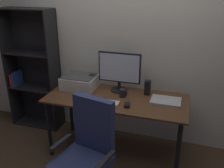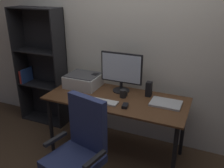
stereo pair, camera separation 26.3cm
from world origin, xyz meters
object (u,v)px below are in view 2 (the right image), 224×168
at_px(mouse, 125,106).
at_px(office_chair, 79,156).
at_px(monitor, 121,70).
at_px(bookshelf, 42,68).
at_px(desk, 116,105).
at_px(laptop, 166,103).
at_px(coffee_mug, 123,94).
at_px(speaker_right, 149,89).
at_px(speaker_left, 95,80).
at_px(printer, 83,80).
at_px(keyboard, 105,102).

distance_m(mouse, office_chair, 0.68).
relative_size(monitor, bookshelf, 0.30).
bearing_deg(monitor, desk, -83.42).
bearing_deg(laptop, coffee_mug, -177.62).
bearing_deg(speaker_right, coffee_mug, -149.81).
xyz_separation_m(laptop, speaker_left, (-0.90, 0.13, 0.07)).
bearing_deg(laptop, printer, 175.87).
height_order(mouse, laptop, mouse).
relative_size(keyboard, office_chair, 0.29).
xyz_separation_m(keyboard, speaker_right, (0.39, 0.35, 0.08)).
relative_size(printer, office_chair, 0.40).
relative_size(monitor, speaker_left, 2.93).
xyz_separation_m(mouse, speaker_right, (0.15, 0.36, 0.07)).
height_order(monitor, keyboard, monitor).
distance_m(monitor, laptop, 0.63).
xyz_separation_m(coffee_mug, speaker_right, (0.25, 0.15, 0.04)).
bearing_deg(mouse, printer, 146.34).
height_order(speaker_right, office_chair, office_chair).
xyz_separation_m(mouse, printer, (-0.67, 0.31, 0.06)).
relative_size(keyboard, speaker_right, 1.71).
bearing_deg(desk, monitor, 96.58).
bearing_deg(bookshelf, keyboard, -22.40).
relative_size(speaker_left, office_chair, 0.17).
relative_size(mouse, office_chair, 0.10).
bearing_deg(keyboard, mouse, -2.44).
distance_m(keyboard, coffee_mug, 0.25).
relative_size(laptop, bookshelf, 0.19).
xyz_separation_m(desk, office_chair, (-0.06, -0.74, -0.19)).
relative_size(speaker_right, printer, 0.43).
bearing_deg(office_chair, printer, 129.62).
height_order(mouse, printer, printer).
bearing_deg(printer, monitor, 6.89).
distance_m(laptop, bookshelf, 1.86).
xyz_separation_m(monitor, coffee_mug, (0.09, -0.16, -0.22)).
bearing_deg(keyboard, coffee_mug, 56.81).
xyz_separation_m(keyboard, laptop, (0.61, 0.22, 0.00)).
bearing_deg(mouse, bookshelf, 151.94).
xyz_separation_m(desk, keyboard, (-0.07, -0.16, 0.10)).
bearing_deg(speaker_right, desk, -148.86).
height_order(monitor, laptop, monitor).
xyz_separation_m(speaker_right, office_chair, (-0.37, -0.93, -0.37)).
distance_m(monitor, mouse, 0.48).
bearing_deg(speaker_left, keyboard, -50.48).
bearing_deg(speaker_left, office_chair, -71.95).
bearing_deg(printer, speaker_left, 19.58).
relative_size(desk, speaker_left, 9.25).
xyz_separation_m(keyboard, mouse, (0.24, -0.01, 0.01)).
xyz_separation_m(speaker_left, bookshelf, (-0.94, 0.15, -0.01)).
xyz_separation_m(coffee_mug, office_chair, (-0.12, -0.78, -0.33)).
height_order(desk, office_chair, office_chair).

